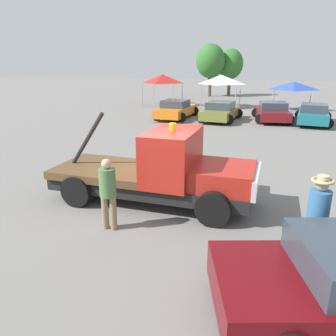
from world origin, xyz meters
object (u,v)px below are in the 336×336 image
object	(u,v)px
parked_car_olive	(221,111)
canopy_tent_red	(163,79)
person_near_truck	(318,213)
canopy_tent_white	(222,80)
parked_car_maroon	(272,112)
traffic_cone	(172,154)
tow_truck	(163,172)
parked_car_orange	(176,109)
parked_car_teal	(313,114)
tree_left	(230,64)
tree_center	(210,61)
canopy_tent_blue	(294,86)
person_at_hood	(108,189)

from	to	relation	value
parked_car_olive	canopy_tent_red	distance (m)	10.10
person_near_truck	canopy_tent_white	xyz separation A→B (m)	(-6.11, 24.14, 1.37)
parked_car_maroon	traffic_cone	world-z (taller)	parked_car_maroon
tow_truck	parked_car_orange	world-z (taller)	tow_truck
canopy_tent_white	traffic_cone	distance (m)	18.19
tow_truck	parked_car_teal	bearing A→B (deg)	71.02
parked_car_orange	traffic_cone	distance (m)	11.02
parked_car_teal	tree_left	distance (m)	21.13
canopy_tent_white	tree_center	distance (m)	10.97
canopy_tent_blue	traffic_cone	world-z (taller)	canopy_tent_blue
tow_truck	canopy_tent_blue	size ratio (longest dim) A/B	1.83
parked_car_orange	tree_left	xyz separation A→B (m)	(0.79, 19.71, 3.16)
canopy_tent_blue	person_near_truck	bearing A→B (deg)	-90.04
person_at_hood	canopy_tent_blue	distance (m)	24.51
canopy_tent_blue	parked_car_olive	bearing A→B (deg)	-123.09
canopy_tent_red	canopy_tent_blue	size ratio (longest dim) A/B	0.97
person_near_truck	parked_car_olive	xyz separation A→B (m)	(-4.79, 16.68, -0.44)
tow_truck	parked_car_olive	world-z (taller)	tow_truck
canopy_tent_white	canopy_tent_blue	bearing A→B (deg)	-0.75
person_at_hood	parked_car_orange	size ratio (longest dim) A/B	0.37
tree_left	tree_center	bearing A→B (deg)	-137.53
canopy_tent_red	parked_car_teal	bearing A→B (deg)	-26.86
tree_left	parked_car_teal	bearing A→B (deg)	-65.99
parked_car_maroon	canopy_tent_white	xyz separation A→B (m)	(-4.73, 6.48, 1.82)
canopy_tent_white	canopy_tent_blue	xyz separation A→B (m)	(6.12, -0.08, -0.40)
parked_car_olive	parked_car_teal	distance (m)	6.06
canopy_tent_blue	traffic_cone	bearing A→B (deg)	-105.43
canopy_tent_blue	parked_car_orange	bearing A→B (deg)	-137.57
tow_truck	canopy_tent_red	xyz separation A→B (m)	(-7.86, 21.94, 1.57)
parked_car_maroon	tow_truck	bearing A→B (deg)	161.68
parked_car_maroon	canopy_tent_white	size ratio (longest dim) A/B	1.50
parked_car_maroon	canopy_tent_white	distance (m)	8.23
person_at_hood	parked_car_olive	world-z (taller)	person_at_hood
tow_truck	canopy_tent_white	distance (m)	22.41
parked_car_orange	canopy_tent_blue	bearing A→B (deg)	-45.71
canopy_tent_white	tree_left	bearing A→B (deg)	95.38
canopy_tent_red	tree_center	distance (m)	11.01
person_near_truck	tree_center	bearing A→B (deg)	-95.57
tow_truck	canopy_tent_red	world-z (taller)	canopy_tent_red
parked_car_olive	canopy_tent_white	distance (m)	7.79
person_near_truck	parked_car_orange	bearing A→B (deg)	-84.97
canopy_tent_red	traffic_cone	bearing A→B (deg)	-69.19
canopy_tent_white	parked_car_teal	bearing A→B (deg)	-42.92
parked_car_olive	tree_left	size ratio (longest dim) A/B	0.82
person_at_hood	parked_car_orange	world-z (taller)	person_at_hood
person_at_hood	parked_car_maroon	size ratio (longest dim) A/B	0.37
tow_truck	canopy_tent_blue	world-z (taller)	tow_truck
canopy_tent_red	traffic_cone	xyz separation A→B (m)	(6.73, -17.72, -2.23)
tow_truck	person_near_truck	distance (m)	4.26
person_near_truck	traffic_cone	size ratio (longest dim) A/B	3.37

